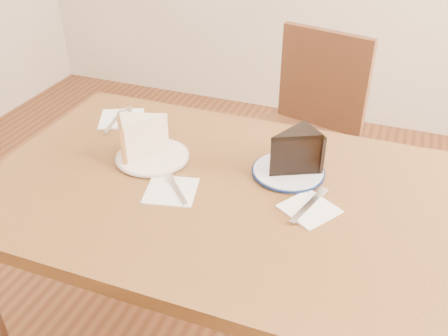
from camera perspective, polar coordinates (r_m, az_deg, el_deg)
table at (r=1.37m, az=-1.43°, el=-5.34°), size 1.20×0.80×0.75m
chair_far at (r=2.05m, az=9.00°, el=3.54°), size 0.54×0.54×0.90m
plate_cream at (r=1.43m, az=-8.17°, el=1.28°), size 0.20×0.20×0.01m
plate_navy at (r=1.36m, az=7.35°, el=-0.41°), size 0.19×0.19×0.01m
carrot_cake at (r=1.41m, az=-8.90°, el=3.54°), size 0.15×0.14×0.10m
chocolate_cake at (r=1.32m, az=7.68°, el=1.59°), size 0.15×0.16×0.11m
napkin_cream at (r=1.29m, az=-6.07°, el=-2.59°), size 0.15×0.15×0.00m
napkin_navy at (r=1.24m, az=9.71°, el=-4.62°), size 0.16×0.16×0.00m
napkin_spare at (r=1.66m, az=-11.62°, el=5.55°), size 0.18×0.18×0.00m
fork_cream at (r=1.29m, az=-5.42°, el=-2.45°), size 0.11×0.11×0.00m
knife_navy at (r=1.24m, az=9.67°, el=-4.21°), size 0.06×0.17×0.00m
fork_spare at (r=1.66m, az=-10.62°, el=5.81°), size 0.09×0.12×0.00m
knife_spare at (r=1.64m, az=-12.44°, el=5.19°), size 0.05×0.16×0.00m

